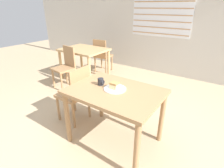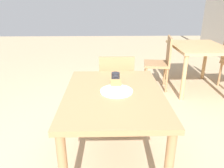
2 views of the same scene
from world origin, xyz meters
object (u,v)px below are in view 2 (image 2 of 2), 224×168
(plate, at_px, (116,91))
(dining_table_far, at_px, (198,52))
(chair_far_corner, at_px, (161,61))
(coffee_mug, at_px, (116,78))
(dining_table_near, at_px, (114,104))
(chair_near_window, at_px, (116,88))
(cake_slice, at_px, (116,86))

(plate, bearing_deg, dining_table_far, 142.32)
(chair_far_corner, distance_m, coffee_mug, 1.78)
(dining_table_near, relative_size, dining_table_far, 1.06)
(dining_table_far, distance_m, chair_near_window, 1.72)
(chair_far_corner, bearing_deg, coffee_mug, -18.38)
(coffee_mug, bearing_deg, dining_table_far, 138.87)
(cake_slice, bearing_deg, dining_table_near, -43.37)
(plate, bearing_deg, chair_far_corner, 155.97)
(chair_near_window, xyz_separation_m, coffee_mug, (0.49, -0.03, 0.30))
(dining_table_near, height_order, coffee_mug, coffee_mug)
(chair_near_window, bearing_deg, coffee_mug, 86.90)
(cake_slice, bearing_deg, coffee_mug, 178.18)
(dining_table_far, height_order, coffee_mug, coffee_mug)
(plate, height_order, cake_slice, cake_slice)
(dining_table_far, xyz_separation_m, coffee_mug, (1.57, -1.37, 0.16))
(dining_table_far, relative_size, coffee_mug, 11.53)
(coffee_mug, bearing_deg, chair_near_window, 176.90)
(plate, bearing_deg, dining_table_near, -56.95)
(chair_near_window, height_order, coffee_mug, chair_near_window)
(dining_table_far, bearing_deg, chair_far_corner, -89.58)
(dining_table_far, height_order, chair_near_window, chair_near_window)
(dining_table_far, distance_m, cake_slice, 2.25)
(dining_table_far, xyz_separation_m, chair_far_corner, (0.00, -0.58, -0.14))
(dining_table_near, height_order, plate, plate)
(dining_table_far, bearing_deg, plate, -37.68)
(dining_table_near, distance_m, chair_far_corner, 1.96)
(plate, distance_m, cake_slice, 0.04)
(dining_table_near, bearing_deg, chair_near_window, 176.08)
(chair_near_window, xyz_separation_m, cake_slice, (0.70, -0.03, 0.31))
(dining_table_far, bearing_deg, chair_near_window, -51.35)
(chair_near_window, distance_m, chair_far_corner, 1.31)
(chair_near_window, relative_size, coffee_mug, 9.89)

